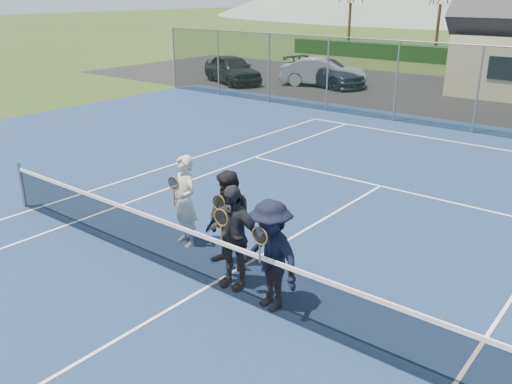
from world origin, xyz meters
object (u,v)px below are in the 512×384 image
Objects in this scene: car_a at (232,69)px; car_b at (323,72)px; player_b at (230,221)px; player_d at (271,256)px; tennis_net at (208,259)px; player_a at (185,201)px; car_c at (325,72)px; player_c at (233,236)px.

car_a is 4.90m from car_b.
player_d is at bearing -24.13° from player_b.
tennis_net is at bearing -171.98° from car_b.
player_a is at bearing 171.60° from player_b.
player_b is at bearing -140.44° from car_c.
car_a reaches higher than car_b.
tennis_net is at bearing -172.54° from player_d.
player_b is 1.49m from player_d.
car_c is 2.68× the size of player_b.
player_c is (9.79, -18.54, 0.21)m from car_b.
player_b and player_d have the same top height.
player_b is at bearing 135.32° from player_c.
player_c is at bearing 170.14° from player_d.
player_d reaches higher than car_a.
car_a is at bearing 129.82° from tennis_net.
player_a reaches higher than car_a.
player_d is at bearing -137.97° from car_c.
car_b is at bearing 117.84° from player_c.
player_a is 1.00× the size of player_b.
player_b is 0.64m from player_c.
player_d is at bearing -16.72° from player_a.
car_c is 21.09m from player_c.
player_a is at bearing 147.15° from tennis_net.
tennis_net is at bearing -77.35° from player_b.
player_d is (15.06, -16.49, 0.17)m from car_a.
car_b is 2.41× the size of player_d.
player_a is at bearing 159.95° from player_c.
player_d is (0.90, -0.16, -0.00)m from player_c.
car_b is 21.11m from tennis_net.
car_b is 21.53m from player_d.
car_c is 2.68× the size of player_d.
car_c is 2.68× the size of player_a.
car_b is (4.37, 2.21, -0.03)m from car_a.
tennis_net is at bearing -116.32° from car_a.
player_d is (10.67, -18.84, 0.22)m from car_c.
player_b is 1.00× the size of player_d.
tennis_net is 6.49× the size of player_b.
car_b is at bearing 116.76° from tennis_net.
player_c reaches higher than car_b.
player_a is at bearing 163.28° from player_d.
car_b is at bearing 114.15° from player_a.
car_b is 0.37× the size of tennis_net.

